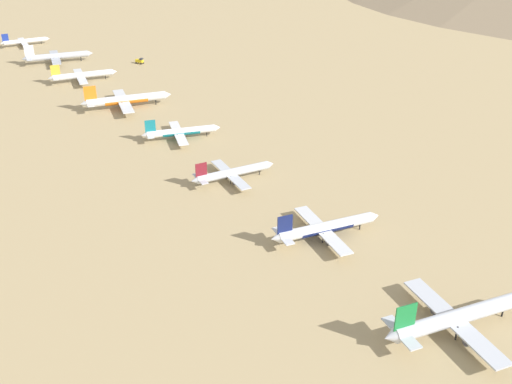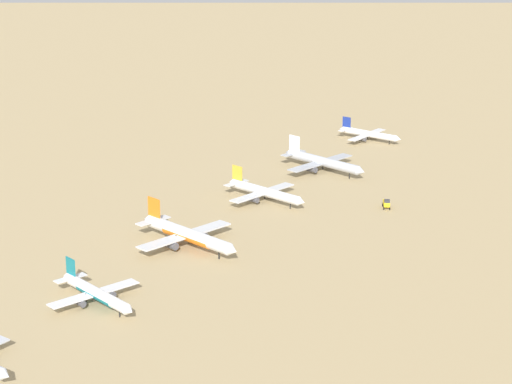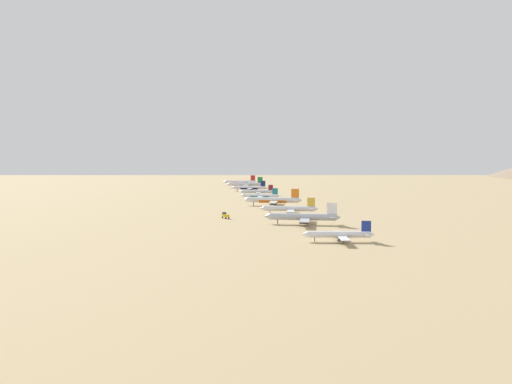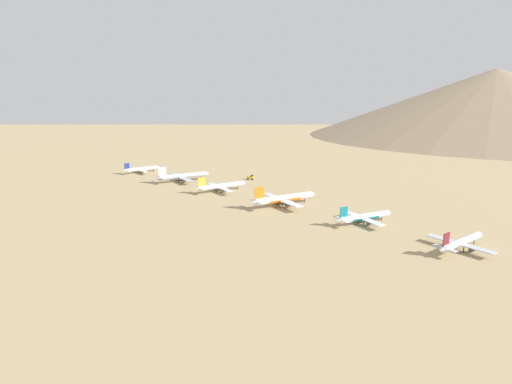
# 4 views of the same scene
# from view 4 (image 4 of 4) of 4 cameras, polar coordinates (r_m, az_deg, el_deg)

# --- Properties ---
(ground_plane) EXTENTS (2615.74, 2615.74, 0.00)m
(ground_plane) POSITION_cam_4_polar(r_m,az_deg,el_deg) (225.47, 14.27, -4.38)
(ground_plane) COLOR tan
(parked_jet_3) EXTENTS (36.70, 29.74, 10.60)m
(parked_jet_3) POSITION_cam_4_polar(r_m,az_deg,el_deg) (203.53, 26.65, -6.26)
(parked_jet_3) COLOR silver
(parked_jet_3) RESTS_ON ground
(parked_jet_4) EXTENTS (37.21, 30.51, 10.81)m
(parked_jet_4) POSITION_cam_4_polar(r_m,az_deg,el_deg) (226.46, 14.81, -3.38)
(parked_jet_4) COLOR white
(parked_jet_4) RESTS_ON ground
(parked_jet_5) EXTENTS (48.02, 39.22, 13.87)m
(parked_jet_5) POSITION_cam_4_polar(r_m,az_deg,el_deg) (254.34, 3.86, -0.93)
(parked_jet_5) COLOR silver
(parked_jet_5) RESTS_ON ground
(parked_jet_6) EXTENTS (40.48, 32.99, 11.67)m
(parked_jet_6) POSITION_cam_4_polar(r_m,az_deg,el_deg) (293.48, -4.92, 0.82)
(parked_jet_6) COLOR silver
(parked_jet_6) RESTS_ON ground
(parked_jet_7) EXTENTS (45.16, 36.87, 13.04)m
(parked_jet_7) POSITION_cam_4_polar(r_m,az_deg,el_deg) (332.24, -10.17, 2.19)
(parked_jet_7) COLOR #B2B7C1
(parked_jet_7) RESTS_ON ground
(parked_jet_8) EXTENTS (34.36, 27.84, 9.93)m
(parked_jet_8) POSITION_cam_4_polar(r_m,az_deg,el_deg) (378.96, -15.72, 3.08)
(parked_jet_8) COLOR white
(parked_jet_8) RESTS_ON ground
(service_truck) EXTENTS (5.09, 5.65, 3.90)m
(service_truck) POSITION_cam_4_polar(r_m,az_deg,el_deg) (334.97, -0.78, 2.08)
(service_truck) COLOR yellow
(service_truck) RESTS_ON ground
(desert_hill_2) EXTENTS (607.32, 607.32, 112.41)m
(desert_hill_2) POSITION_cam_4_polar(r_m,az_deg,el_deg) (807.16, 30.08, 10.69)
(desert_hill_2) COLOR #8C775B
(desert_hill_2) RESTS_ON ground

